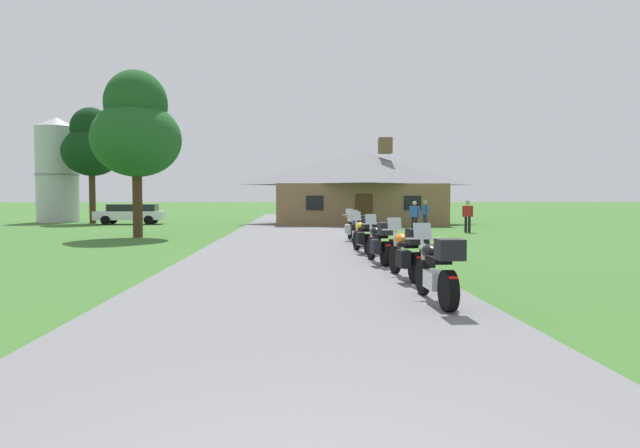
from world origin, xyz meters
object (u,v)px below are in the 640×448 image
bystander_blue_shirt_near_lodge (425,213)px  metal_silo_distant (57,170)px  motorcycle_black_nearest_to_camera (437,270)px  motorcycle_yellow_fourth_in_row (364,236)px  motorcycle_orange_second_in_row (409,254)px  motorcycle_blue_fifth_in_row (357,230)px  tree_left_far (91,145)px  parked_white_suv_far_left (131,213)px  motorcycle_yellow_farthest_in_row (353,227)px  motorcycle_black_third_in_row (381,243)px  bystander_red_shirt_beside_signpost (468,215)px  bystander_blue_shirt_by_tree (414,215)px  tree_left_near (136,129)px

bystander_blue_shirt_near_lodge → metal_silo_distant: metal_silo_distant is taller
motorcycle_black_nearest_to_camera → motorcycle_yellow_fourth_in_row: size_ratio=1.00×
motorcycle_orange_second_in_row → motorcycle_blue_fifth_in_row: (-0.11, 8.47, 0.01)m
motorcycle_blue_fifth_in_row → metal_silo_distant: metal_silo_distant is taller
motorcycle_yellow_fourth_in_row → metal_silo_distant: size_ratio=0.26×
tree_left_far → parked_white_suv_far_left: size_ratio=1.77×
motorcycle_blue_fifth_in_row → parked_white_suv_far_left: size_ratio=0.44×
motorcycle_yellow_farthest_in_row → motorcycle_black_third_in_row: bearing=-92.3°
bystander_blue_shirt_near_lodge → parked_white_suv_far_left: 20.33m
motorcycle_black_nearest_to_camera → metal_silo_distant: metal_silo_distant is taller
motorcycle_black_nearest_to_camera → motorcycle_blue_fifth_in_row: 11.17m
motorcycle_black_nearest_to_camera → bystander_red_shirt_beside_signpost: (6.82, 19.28, 0.33)m
tree_left_far → motorcycle_black_nearest_to_camera: bearing=-61.3°
motorcycle_orange_second_in_row → bystander_blue_shirt_near_lodge: size_ratio=1.24×
motorcycle_yellow_farthest_in_row → metal_silo_distant: metal_silo_distant is taller
bystander_blue_shirt_near_lodge → bystander_blue_shirt_by_tree: 3.70m
tree_left_near → parked_white_suv_far_left: bearing=107.8°
motorcycle_blue_fifth_in_row → bystander_blue_shirt_by_tree: bearing=61.6°
motorcycle_black_third_in_row → bystander_blue_shirt_near_lodge: size_ratio=1.24×
motorcycle_orange_second_in_row → bystander_red_shirt_beside_signpost: 17.90m
tree_left_near → tree_left_far: (-7.34, 14.40, 0.64)m
metal_silo_distant → parked_white_suv_far_left: bearing=-30.6°
motorcycle_black_nearest_to_camera → tree_left_far: 35.60m
metal_silo_distant → parked_white_suv_far_left: (6.68, -3.95, -3.21)m
bystander_red_shirt_beside_signpost → motorcycle_black_nearest_to_camera: bearing=89.3°
motorcycle_black_third_in_row → bystander_blue_shirt_by_tree: 13.64m
motorcycle_yellow_fourth_in_row → parked_white_suv_far_left: (-13.62, 21.01, 0.17)m
motorcycle_yellow_farthest_in_row → bystander_blue_shirt_by_tree: 6.22m
motorcycle_black_nearest_to_camera → motorcycle_yellow_fourth_in_row: same height
motorcycle_yellow_farthest_in_row → tree_left_far: (-17.00, 17.32, 5.01)m
motorcycle_black_nearest_to_camera → parked_white_suv_far_left: bearing=113.1°
motorcycle_black_nearest_to_camera → metal_silo_distant: (-20.40, 33.35, 3.37)m
bystander_blue_shirt_near_lodge → bystander_blue_shirt_by_tree: size_ratio=1.01×
motorcycle_black_third_in_row → bystander_blue_shirt_near_lodge: bearing=65.6°
motorcycle_yellow_farthest_in_row → motorcycle_black_nearest_to_camera: bearing=-91.7°
motorcycle_black_nearest_to_camera → motorcycle_yellow_farthest_in_row: (0.09, 13.60, -0.01)m
motorcycle_black_third_in_row → metal_silo_distant: bearing=119.4°
motorcycle_yellow_farthest_in_row → parked_white_suv_far_left: (-13.81, 15.80, 0.17)m
motorcycle_blue_fifth_in_row → bystander_blue_shirt_by_tree: (3.82, 7.40, 0.31)m
motorcycle_yellow_farthest_in_row → tree_left_near: bearing=161.8°
motorcycle_blue_fifth_in_row → bystander_red_shirt_beside_signpost: bearing=48.8°
motorcycle_black_third_in_row → bystander_blue_shirt_near_lodge: bystander_blue_shirt_near_lodge is taller
tree_left_far → tree_left_near: bearing=-63.0°
motorcycle_black_third_in_row → tree_left_far: 30.93m
bystander_blue_shirt_near_lodge → motorcycle_black_third_in_row: bearing=147.1°
motorcycle_yellow_fourth_in_row → bystander_blue_shirt_near_lodge: size_ratio=1.23×
bystander_blue_shirt_near_lodge → parked_white_suv_far_left: bearing=53.4°
motorcycle_black_third_in_row → bystander_blue_shirt_near_lodge: 17.32m
motorcycle_yellow_fourth_in_row → bystander_blue_shirt_near_lodge: bearing=60.2°
bystander_red_shirt_beside_signpost → tree_left_near: tree_left_near is taller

